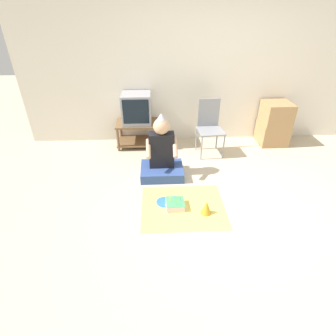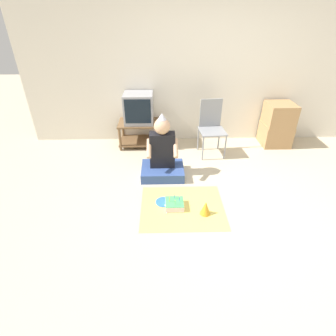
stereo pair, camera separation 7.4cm
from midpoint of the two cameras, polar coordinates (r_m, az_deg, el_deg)
ground_plane at (r=3.32m, az=13.46°, el=-9.65°), size 16.00×16.00×0.00m
wall_back at (r=4.76m, az=8.41°, el=20.74°), size 6.40×0.06×2.55m
tv_stand at (r=4.73m, az=-6.98°, el=7.86°), size 0.73×0.49×0.44m
tv at (r=4.58m, az=-7.32°, el=12.77°), size 0.48×0.45×0.50m
folding_chair at (r=4.42m, az=8.55°, el=9.46°), size 0.44×0.44×0.90m
cardboard_box_stack at (r=5.09m, az=21.71°, el=8.95°), size 0.48×0.48×0.76m
person_seated at (r=3.79m, az=-1.93°, el=2.45°), size 0.62×0.50×0.94m
party_cloth at (r=3.33m, az=2.64°, el=-8.41°), size 1.04×0.87×0.01m
birthday_cake at (r=3.30m, az=0.92°, el=-7.84°), size 0.23×0.23×0.15m
party_hat_blue at (r=3.21m, az=7.71°, el=-8.47°), size 0.13×0.13×0.17m
paper_plate at (r=3.39m, az=-1.46°, el=-7.41°), size 0.20×0.20×0.01m
plastic_spoon_near at (r=3.32m, az=-1.00°, el=-8.34°), size 0.04×0.15×0.01m
plastic_spoon_far at (r=3.30m, az=-0.14°, el=-8.70°), size 0.07×0.14×0.01m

